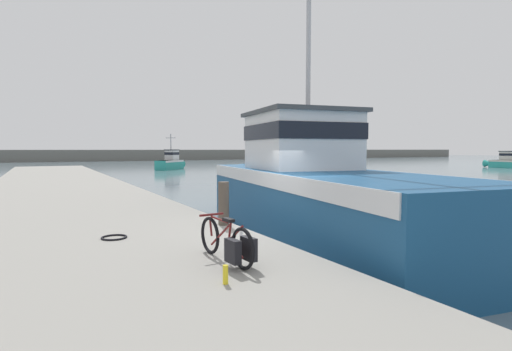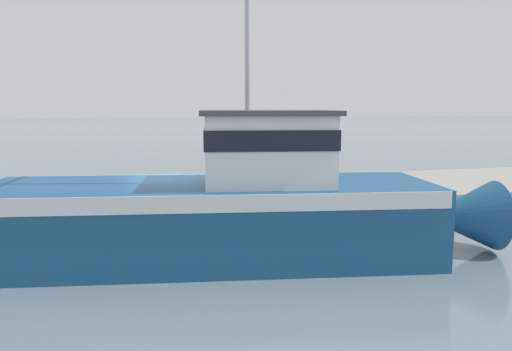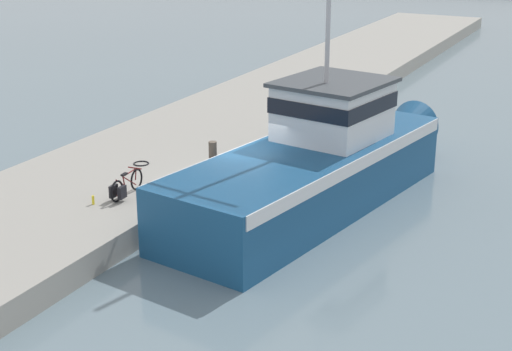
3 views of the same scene
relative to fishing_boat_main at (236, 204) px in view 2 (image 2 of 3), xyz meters
The scene contains 8 objects.
ground_plane 2.79m from the fishing_boat_main, 146.98° to the right, with size 320.00×320.00×0.00m, color slate.
dock_pier 6.35m from the fishing_boat_main, 167.88° to the right, with size 6.36×80.00×0.73m, color gray.
fishing_boat_main is the anchor object (origin of this frame).
bicycle_touring 5.89m from the fishing_boat_main, 138.94° to the right, with size 0.51×1.73×0.71m.
mooring_post 3.33m from the fishing_boat_main, 165.23° to the right, with size 0.26×0.26×1.03m, color #51473D.
hose_coil 5.89m from the fishing_boat_main, 169.10° to the right, with size 0.51×0.51×0.04m, color black.
water_bottle_on_curb 4.49m from the fishing_boat_main, 144.31° to the right, with size 0.07×0.07×0.23m, color silver.
water_bottle_by_bike 6.81m from the fishing_boat_main, 136.14° to the right, with size 0.07×0.07×0.26m, color yellow.
Camera 2 is at (13.99, -1.28, 3.79)m, focal length 35.00 mm.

